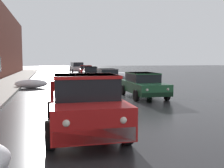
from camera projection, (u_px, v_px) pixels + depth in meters
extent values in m
cube|color=black|center=(0.00, 64.00, 28.35)|extent=(0.08, 1.10, 1.60)
ellipsoid|color=white|center=(31.00, 84.00, 20.11)|extent=(2.45, 0.93, 0.69)
ellipsoid|color=white|center=(34.00, 84.00, 20.17)|extent=(0.70, 0.58, 0.58)
ellipsoid|color=white|center=(118.00, 76.00, 28.35)|extent=(3.14, 1.01, 0.84)
ellipsoid|color=white|center=(119.00, 78.00, 28.25)|extent=(0.58, 0.48, 0.48)
ellipsoid|color=white|center=(121.00, 76.00, 27.74)|extent=(2.83, 1.46, 0.87)
ellipsoid|color=white|center=(119.00, 78.00, 27.79)|extent=(0.54, 0.45, 0.45)
cube|color=red|center=(83.00, 107.00, 7.86)|extent=(1.95, 4.89, 0.76)
cube|color=black|center=(85.00, 86.00, 7.14)|extent=(1.67, 1.58, 0.64)
cube|color=red|center=(85.00, 76.00, 7.11)|extent=(1.71, 1.63, 0.08)
cube|color=red|center=(105.00, 84.00, 8.95)|extent=(0.14, 2.34, 0.44)
cube|color=red|center=(52.00, 85.00, 8.56)|extent=(0.14, 2.34, 0.44)
cube|color=red|center=(76.00, 81.00, 10.12)|extent=(1.77, 0.13, 0.44)
cube|color=#B7B7BC|center=(95.00, 136.00, 5.58)|extent=(1.78, 0.15, 0.32)
sphere|color=white|center=(123.00, 120.00, 5.64)|extent=(0.16, 0.16, 0.16)
sphere|color=white|center=(66.00, 123.00, 5.38)|extent=(0.16, 0.16, 0.16)
cylinder|color=black|center=(126.00, 130.00, 6.69)|extent=(0.23, 0.72, 0.72)
cylinder|color=black|center=(50.00, 135.00, 6.27)|extent=(0.23, 0.72, 0.72)
cylinder|color=black|center=(104.00, 109.00, 9.53)|extent=(0.23, 0.72, 0.72)
cylinder|color=black|center=(51.00, 112.00, 9.10)|extent=(0.23, 0.72, 0.72)
cube|color=#1E5633|center=(143.00, 87.00, 15.18)|extent=(1.80, 4.34, 0.60)
cube|color=black|center=(142.00, 77.00, 15.34)|extent=(1.52, 2.27, 0.52)
cube|color=#1E5633|center=(142.00, 73.00, 15.31)|extent=(1.55, 2.31, 0.06)
cube|color=black|center=(157.00, 95.00, 13.15)|extent=(1.67, 0.16, 0.22)
cube|color=black|center=(133.00, 86.00, 17.24)|extent=(1.67, 0.16, 0.22)
cylinder|color=black|center=(167.00, 95.00, 14.09)|extent=(0.19, 0.60, 0.60)
cylinder|color=black|center=(136.00, 96.00, 13.72)|extent=(0.19, 0.60, 0.60)
cylinder|color=black|center=(149.00, 89.00, 16.69)|extent=(0.19, 0.60, 0.60)
cylinder|color=black|center=(123.00, 90.00, 16.32)|extent=(0.19, 0.60, 0.60)
sphere|color=silver|center=(168.00, 89.00, 13.22)|extent=(0.14, 0.14, 0.14)
sphere|color=silver|center=(147.00, 90.00, 12.98)|extent=(0.14, 0.14, 0.14)
cube|color=slate|center=(108.00, 79.00, 22.02)|extent=(1.66, 3.88, 0.60)
cube|color=black|center=(107.00, 72.00, 22.16)|extent=(1.41, 2.03, 0.52)
cube|color=slate|center=(107.00, 69.00, 22.14)|extent=(1.45, 2.07, 0.06)
cube|color=#303032|center=(113.00, 83.00, 20.22)|extent=(1.58, 0.14, 0.22)
cube|color=#303032|center=(103.00, 79.00, 23.85)|extent=(1.58, 0.14, 0.22)
cylinder|color=black|center=(121.00, 83.00, 21.10)|extent=(0.19, 0.60, 0.60)
cylinder|color=black|center=(101.00, 84.00, 20.69)|extent=(0.19, 0.60, 0.60)
cylinder|color=black|center=(114.00, 81.00, 23.41)|extent=(0.19, 0.60, 0.60)
cylinder|color=black|center=(95.00, 81.00, 23.00)|extent=(0.19, 0.60, 0.60)
sphere|color=silver|center=(120.00, 79.00, 20.30)|extent=(0.14, 0.14, 0.14)
sphere|color=silver|center=(107.00, 79.00, 20.04)|extent=(0.14, 0.14, 0.14)
cube|color=black|center=(90.00, 74.00, 29.47)|extent=(2.02, 4.51, 0.60)
cube|color=black|center=(90.00, 69.00, 29.63)|extent=(1.60, 2.40, 0.52)
cube|color=black|center=(90.00, 67.00, 29.61)|extent=(1.63, 2.44, 0.06)
cube|color=black|center=(92.00, 77.00, 27.38)|extent=(1.59, 0.26, 0.22)
cube|color=black|center=(89.00, 75.00, 31.59)|extent=(1.59, 0.26, 0.22)
cylinder|color=black|center=(99.00, 77.00, 28.28)|extent=(0.23, 0.61, 0.60)
cylinder|color=black|center=(84.00, 77.00, 28.04)|extent=(0.23, 0.61, 0.60)
cylinder|color=black|center=(97.00, 76.00, 30.96)|extent=(0.23, 0.61, 0.60)
cylinder|color=black|center=(83.00, 76.00, 30.71)|extent=(0.23, 0.61, 0.60)
sphere|color=silver|center=(97.00, 74.00, 27.40)|extent=(0.14, 0.14, 0.14)
sphere|color=silver|center=(87.00, 74.00, 27.25)|extent=(0.14, 0.14, 0.14)
cube|color=red|center=(86.00, 71.00, 36.69)|extent=(2.00, 4.34, 0.60)
cube|color=black|center=(86.00, 67.00, 36.84)|extent=(1.63, 2.29, 0.52)
cube|color=red|center=(86.00, 66.00, 36.82)|extent=(1.67, 2.34, 0.06)
cube|color=#520B0B|center=(87.00, 73.00, 34.68)|extent=(1.72, 0.22, 0.22)
cube|color=#520B0B|center=(85.00, 72.00, 38.73)|extent=(1.72, 0.22, 0.22)
cylinder|color=black|center=(93.00, 74.00, 35.58)|extent=(0.22, 0.61, 0.60)
cylinder|color=black|center=(80.00, 74.00, 35.27)|extent=(0.22, 0.61, 0.60)
cylinder|color=black|center=(91.00, 73.00, 38.16)|extent=(0.22, 0.61, 0.60)
cylinder|color=black|center=(79.00, 73.00, 37.84)|extent=(0.22, 0.61, 0.60)
sphere|color=silver|center=(91.00, 71.00, 34.72)|extent=(0.14, 0.14, 0.14)
sphere|color=silver|center=(83.00, 71.00, 34.52)|extent=(0.14, 0.14, 0.14)
cube|color=#B7B7BC|center=(77.00, 69.00, 43.54)|extent=(2.13, 4.79, 0.80)
cube|color=black|center=(77.00, 64.00, 43.51)|extent=(1.79, 3.37, 0.68)
cube|color=#B7B7BC|center=(77.00, 62.00, 43.49)|extent=(1.83, 3.43, 0.06)
cube|color=#525254|center=(79.00, 71.00, 41.37)|extent=(1.85, 0.22, 0.22)
cube|color=#525254|center=(75.00, 70.00, 45.75)|extent=(1.85, 0.22, 0.22)
cylinder|color=black|center=(84.00, 71.00, 42.46)|extent=(0.22, 0.69, 0.68)
cylinder|color=black|center=(72.00, 71.00, 41.91)|extent=(0.22, 0.69, 0.68)
cylinder|color=black|center=(81.00, 71.00, 45.24)|extent=(0.22, 0.69, 0.68)
cylinder|color=black|center=(70.00, 71.00, 44.69)|extent=(0.22, 0.69, 0.68)
sphere|color=silver|center=(83.00, 69.00, 41.49)|extent=(0.14, 0.14, 0.14)
sphere|color=silver|center=(75.00, 69.00, 41.14)|extent=(0.14, 0.14, 0.14)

